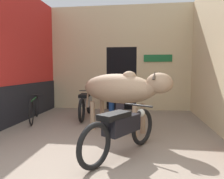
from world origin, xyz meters
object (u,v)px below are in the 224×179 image
Objects in this scene: motorcycle_far at (86,103)px; shopkeeper_seated at (120,93)px; bicycle at (34,108)px; plastic_stool at (112,104)px; cow at (121,89)px; motorcycle_near at (122,129)px.

motorcycle_far is 1.58× the size of shopkeeper_seated.
motorcycle_far is 1.38m from shopkeeper_seated.
bicycle is 1.39× the size of shopkeeper_seated.
cow is at bearing -77.32° from plastic_stool.
motorcycle_far reaches higher than bicycle.
motorcycle_near is 1.05× the size of bicycle.
motorcycle_near is at bearing -79.72° from plastic_stool.
cow is at bearing -84.03° from shopkeeper_seated.
shopkeeper_seated reaches higher than motorcycle_near.
motorcycle_near reaches higher than motorcycle_far.
bicycle is at bearing 141.00° from motorcycle_near.
bicycle is 3.72× the size of plastic_stool.
plastic_stool is at bearing 100.28° from motorcycle_near.
cow is 2.41m from shopkeeper_seated.
motorcycle_far is 4.23× the size of plastic_stool.
motorcycle_near is 3.76m from shopkeeper_seated.
shopkeeper_seated reaches higher than plastic_stool.
cow reaches higher than bicycle.
bicycle is at bearing -138.45° from plastic_stool.
cow is at bearing 95.70° from motorcycle_near.
shopkeeper_seated is 0.54m from plastic_stool.
shopkeeper_seated is (-0.25, 2.37, -0.35)m from cow.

